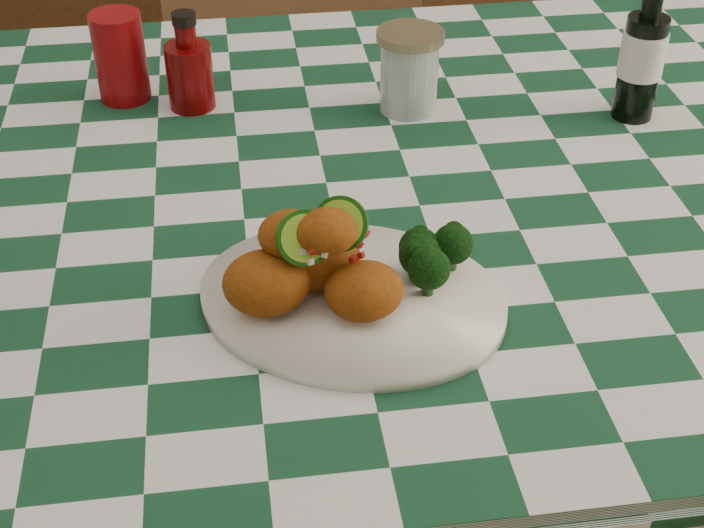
{
  "coord_description": "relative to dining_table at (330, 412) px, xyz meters",
  "views": [
    {
      "loc": [
        -0.11,
        -1.0,
        1.42
      ],
      "look_at": [
        -0.0,
        -0.24,
        0.84
      ],
      "focal_mm": 50.0,
      "sensor_mm": 36.0,
      "label": 1
    }
  ],
  "objects": [
    {
      "name": "ketchup_bottle",
      "position": [
        -0.16,
        0.22,
        0.46
      ],
      "size": [
        0.08,
        0.08,
        0.13
      ],
      "primitive_type": null,
      "rotation": [
        0.0,
        0.0,
        0.42
      ],
      "color": "#5B0405",
      "rests_on": "dining_table"
    },
    {
      "name": "fried_chicken_pile",
      "position": [
        -0.03,
        -0.24,
        0.46
      ],
      "size": [
        0.16,
        0.12,
        0.1
      ],
      "primitive_type": null,
      "color": "#91450E",
      "rests_on": "plate"
    },
    {
      "name": "red_tumbler",
      "position": [
        -0.25,
        0.26,
        0.45
      ],
      "size": [
        0.09,
        0.09,
        0.12
      ],
      "primitive_type": "cylinder",
      "rotation": [
        0.0,
        0.0,
        -0.4
      ],
      "color": "maroon",
      "rests_on": "dining_table"
    },
    {
      "name": "mason_jar",
      "position": [
        0.13,
        0.17,
        0.45
      ],
      "size": [
        0.1,
        0.1,
        0.11
      ],
      "primitive_type": null,
      "rotation": [
        0.0,
        0.0,
        0.14
      ],
      "color": "#B2BCBA",
      "rests_on": "dining_table"
    },
    {
      "name": "plate",
      "position": [
        -0.0,
        -0.24,
        0.4
      ],
      "size": [
        0.38,
        0.35,
        0.02
      ],
      "primitive_type": null,
      "rotation": [
        0.0,
        0.0,
        -0.4
      ],
      "color": "white",
      "rests_on": "dining_table"
    },
    {
      "name": "beer_bottle",
      "position": [
        0.43,
        0.11,
        0.5
      ],
      "size": [
        0.07,
        0.07,
        0.21
      ],
      "primitive_type": null,
      "rotation": [
        0.0,
        0.0,
        -0.33
      ],
      "color": "black",
      "rests_on": "dining_table"
    },
    {
      "name": "broccoli_side",
      "position": [
        0.09,
        -0.23,
        0.44
      ],
      "size": [
        0.07,
        0.07,
        0.05
      ],
      "primitive_type": null,
      "color": "black",
      "rests_on": "plate"
    },
    {
      "name": "wooden_chair_right",
      "position": [
        0.48,
        0.75,
        0.02
      ],
      "size": [
        0.41,
        0.43,
        0.82
      ],
      "primitive_type": null,
      "rotation": [
        0.0,
        0.0,
        -0.09
      ],
      "color": "#472814",
      "rests_on": "ground"
    },
    {
      "name": "dining_table",
      "position": [
        0.0,
        0.0,
        0.0
      ],
      "size": [
        1.66,
        1.06,
        0.79
      ],
      "primitive_type": null,
      "color": "#144227",
      "rests_on": "ground"
    },
    {
      "name": "wooden_chair_left",
      "position": [
        -0.44,
        0.73,
        0.04
      ],
      "size": [
        0.45,
        0.47,
        0.87
      ],
      "primitive_type": null,
      "rotation": [
        0.0,
        0.0,
        -0.14
      ],
      "color": "#472814",
      "rests_on": "ground"
    }
  ]
}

